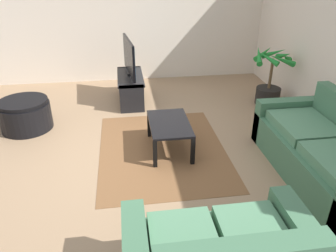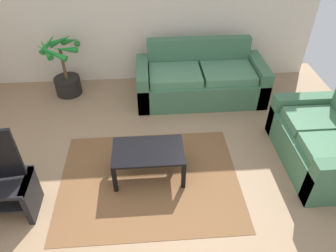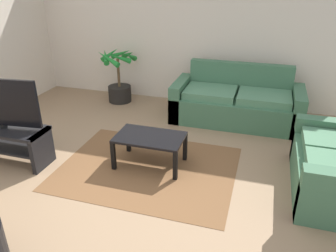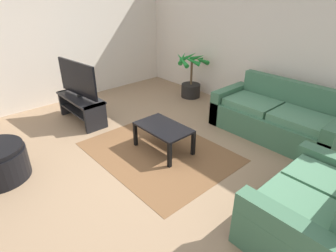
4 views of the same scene
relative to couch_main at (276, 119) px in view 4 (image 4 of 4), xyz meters
name	(u,v)px [view 4 (image 4 of 4)]	position (x,y,z in m)	size (l,w,h in m)	color
ground_plane	(132,162)	(-0.95, -2.28, -0.30)	(6.60, 6.60, 0.00)	#937556
wall_back	(258,42)	(-0.95, 0.72, 1.05)	(6.00, 0.06, 2.70)	beige
wall_left	(39,40)	(-3.95, -2.28, 1.05)	(0.06, 6.00, 2.70)	beige
couch_main	(276,119)	(0.00, 0.00, 0.00)	(2.06, 0.90, 0.90)	#3F6B4C
couch_loveseat	(314,210)	(1.33, -1.66, 0.00)	(0.90, 1.44, 0.90)	#3F6B4C
tv_stand	(81,105)	(-2.70, -2.17, 0.02)	(1.10, 0.45, 0.49)	black
tv	(77,79)	(-2.70, -2.16, 0.52)	(1.07, 0.16, 0.64)	black
coffee_table	(163,130)	(-0.90, -1.72, 0.05)	(0.86, 0.53, 0.41)	black
area_rug	(159,152)	(-0.90, -1.82, -0.30)	(2.20, 1.70, 0.01)	brown
potted_palm	(191,80)	(-2.21, 0.26, 0.11)	(0.68, 0.70, 1.01)	black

